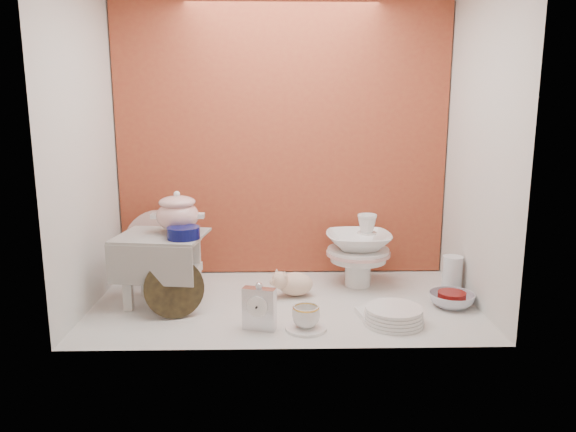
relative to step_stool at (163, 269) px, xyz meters
name	(u,v)px	position (x,y,z in m)	size (l,w,h in m)	color
ground	(284,303)	(0.57, -0.01, -0.17)	(1.80, 1.80, 0.00)	silver
niche_shell	(283,105)	(0.57, 0.17, 0.76)	(1.86, 1.03, 1.53)	#A14928
step_stool	(163,269)	(0.00, 0.00, 0.00)	(0.39, 0.34, 0.34)	silver
soup_tureen	(178,212)	(0.07, 0.04, 0.27)	(0.24, 0.24, 0.20)	white
cobalt_bowl	(183,233)	(0.12, -0.08, 0.19)	(0.15, 0.15, 0.05)	#0A0E4D
floral_platter	(160,246)	(-0.09, 0.34, 0.02)	(0.39, 0.08, 0.38)	white
blue_white_vase	(161,256)	(-0.09, 0.35, -0.04)	(0.25, 0.25, 0.26)	silver
lacquer_tray	(174,288)	(0.08, -0.17, -0.04)	(0.27, 0.10, 0.26)	black
mantel_clock	(259,307)	(0.47, -0.33, -0.07)	(0.14, 0.05, 0.20)	silver
plush_pig	(295,283)	(0.63, 0.08, -0.10)	(0.22, 0.15, 0.13)	beige
teacup_saucer	(306,328)	(0.66, -0.33, -0.16)	(0.17, 0.17, 0.01)	white
gold_rim_teacup	(306,316)	(0.66, -0.33, -0.11)	(0.12, 0.12, 0.09)	white
lattice_dish	(381,315)	(1.00, -0.22, -0.15)	(0.18, 0.18, 0.03)	white
dinner_plate_stack	(394,315)	(1.04, -0.28, -0.13)	(0.26, 0.26, 0.07)	white
crystal_bowl	(452,300)	(1.36, -0.08, -0.14)	(0.21, 0.21, 0.07)	silver
clear_glass_vase	(452,275)	(1.41, 0.09, -0.07)	(0.10, 0.10, 0.19)	silver
porcelain_tower	(358,250)	(0.96, 0.23, 0.02)	(0.34, 0.34, 0.38)	white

